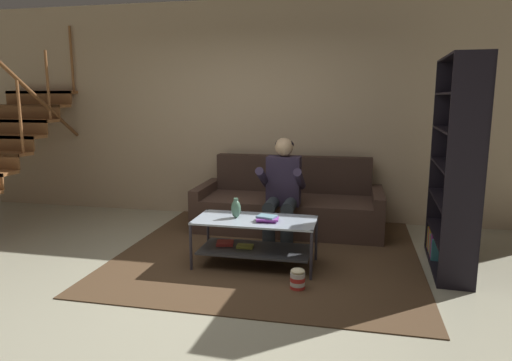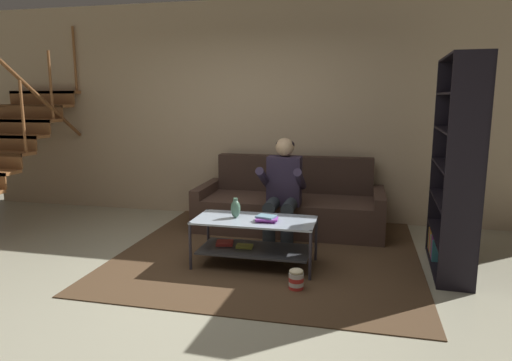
{
  "view_description": "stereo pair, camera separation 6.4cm",
  "coord_description": "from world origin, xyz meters",
  "px_view_note": "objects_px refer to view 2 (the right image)",
  "views": [
    {
      "loc": [
        1.29,
        -3.65,
        1.64
      ],
      "look_at": [
        0.3,
        0.88,
        0.79
      ],
      "focal_mm": 32.0,
      "sensor_mm": 36.0,
      "label": 1
    },
    {
      "loc": [
        1.35,
        -3.63,
        1.64
      ],
      "look_at": [
        0.3,
        0.88,
        0.79
      ],
      "focal_mm": 32.0,
      "sensor_mm": 36.0,
      "label": 2
    }
  ],
  "objects_px": {
    "couch": "(290,207)",
    "popcorn_tub": "(296,279)",
    "vase": "(236,208)",
    "person_seated_center": "(283,187)",
    "coffee_table": "(254,235)",
    "book_stack": "(266,219)",
    "bookshelf": "(459,180)"
  },
  "relations": [
    {
      "from": "vase",
      "to": "person_seated_center",
      "type": "bearing_deg",
      "value": 67.01
    },
    {
      "from": "book_stack",
      "to": "bookshelf",
      "type": "bearing_deg",
      "value": 14.62
    },
    {
      "from": "couch",
      "to": "vase",
      "type": "xyz_separation_m",
      "value": [
        -0.33,
        -1.34,
        0.28
      ]
    },
    {
      "from": "vase",
      "to": "popcorn_tub",
      "type": "height_order",
      "value": "vase"
    },
    {
      "from": "coffee_table",
      "to": "book_stack",
      "type": "distance_m",
      "value": 0.24
    },
    {
      "from": "coffee_table",
      "to": "book_stack",
      "type": "relative_size",
      "value": 5.24
    },
    {
      "from": "vase",
      "to": "bookshelf",
      "type": "distance_m",
      "value": 2.15
    },
    {
      "from": "vase",
      "to": "couch",
      "type": "bearing_deg",
      "value": 76.08
    },
    {
      "from": "person_seated_center",
      "to": "book_stack",
      "type": "height_order",
      "value": "person_seated_center"
    },
    {
      "from": "couch",
      "to": "book_stack",
      "type": "height_order",
      "value": "couch"
    },
    {
      "from": "couch",
      "to": "coffee_table",
      "type": "xyz_separation_m",
      "value": [
        -0.15,
        -1.35,
        0.03
      ]
    },
    {
      "from": "book_stack",
      "to": "popcorn_tub",
      "type": "relative_size",
      "value": 1.18
    },
    {
      "from": "coffee_table",
      "to": "popcorn_tub",
      "type": "xyz_separation_m",
      "value": [
        0.49,
        -0.48,
        -0.22
      ]
    },
    {
      "from": "person_seated_center",
      "to": "bookshelf",
      "type": "distance_m",
      "value": 1.81
    },
    {
      "from": "vase",
      "to": "popcorn_tub",
      "type": "relative_size",
      "value": 1.04
    },
    {
      "from": "couch",
      "to": "person_seated_center",
      "type": "distance_m",
      "value": 0.66
    },
    {
      "from": "couch",
      "to": "book_stack",
      "type": "bearing_deg",
      "value": -90.43
    },
    {
      "from": "coffee_table",
      "to": "book_stack",
      "type": "xyz_separation_m",
      "value": [
        0.14,
        -0.05,
        0.19
      ]
    },
    {
      "from": "couch",
      "to": "popcorn_tub",
      "type": "xyz_separation_m",
      "value": [
        0.34,
        -1.83,
        -0.19
      ]
    },
    {
      "from": "person_seated_center",
      "to": "bookshelf",
      "type": "height_order",
      "value": "bookshelf"
    },
    {
      "from": "coffee_table",
      "to": "vase",
      "type": "xyz_separation_m",
      "value": [
        -0.18,
        0.01,
        0.25
      ]
    },
    {
      "from": "couch",
      "to": "person_seated_center",
      "type": "relative_size",
      "value": 1.92
    },
    {
      "from": "person_seated_center",
      "to": "bookshelf",
      "type": "xyz_separation_m",
      "value": [
        1.76,
        -0.38,
        0.22
      ]
    },
    {
      "from": "vase",
      "to": "coffee_table",
      "type": "bearing_deg",
      "value": -3.09
    },
    {
      "from": "book_stack",
      "to": "popcorn_tub",
      "type": "bearing_deg",
      "value": -50.43
    },
    {
      "from": "bookshelf",
      "to": "couch",
      "type": "bearing_deg",
      "value": 151.76
    },
    {
      "from": "coffee_table",
      "to": "popcorn_tub",
      "type": "height_order",
      "value": "coffee_table"
    },
    {
      "from": "bookshelf",
      "to": "coffee_table",
      "type": "bearing_deg",
      "value": -167.85
    },
    {
      "from": "vase",
      "to": "book_stack",
      "type": "relative_size",
      "value": 0.88
    },
    {
      "from": "coffee_table",
      "to": "bookshelf",
      "type": "bearing_deg",
      "value": 12.15
    },
    {
      "from": "book_stack",
      "to": "bookshelf",
      "type": "height_order",
      "value": "bookshelf"
    },
    {
      "from": "book_stack",
      "to": "bookshelf",
      "type": "relative_size",
      "value": 0.11
    }
  ]
}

